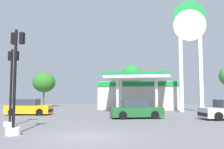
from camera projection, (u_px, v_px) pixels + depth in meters
ground_plane at (87, 137)px, 11.21m from camera, size 90.00×90.00×0.00m
gas_station at (139, 94)px, 34.37m from camera, size 10.83×12.18×4.43m
station_pole_sign at (190, 41)px, 29.06m from camera, size 3.74×0.56×13.12m
car_1 at (136, 110)px, 20.40m from camera, size 4.53×2.90×1.51m
car_2 at (29, 108)px, 24.05m from camera, size 4.42×2.32×1.52m
traffic_signal_0 at (11, 97)px, 15.18m from camera, size 0.74×0.74×4.71m
traffic_signal_1 at (15, 97)px, 11.81m from camera, size 0.70×0.71×5.03m
tree_0 at (44, 82)px, 42.64m from camera, size 3.82×3.82×5.87m
tree_1 at (131, 76)px, 41.73m from camera, size 3.44×3.44×6.97m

